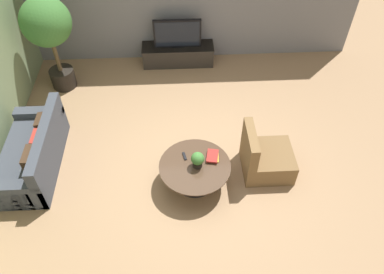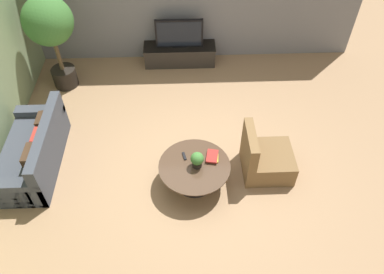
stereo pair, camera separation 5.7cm
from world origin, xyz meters
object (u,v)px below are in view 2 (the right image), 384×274
(coffee_table, at_px, (194,171))
(couch_by_wall, at_px, (34,152))
(television, at_px, (179,34))
(media_console, at_px, (180,54))
(potted_plant_tabletop, at_px, (197,160))
(potted_palm_tall, at_px, (50,28))
(armchair_wicker, at_px, (265,159))

(coffee_table, bearing_deg, couch_by_wall, 169.20)
(television, bearing_deg, couch_by_wall, -130.86)
(television, bearing_deg, media_console, 90.00)
(media_console, relative_size, potted_plant_tabletop, 5.69)
(coffee_table, bearing_deg, potted_plant_tabletop, -6.96)
(couch_by_wall, distance_m, potted_palm_tall, 2.39)
(media_console, bearing_deg, television, -90.00)
(television, xyz_separation_m, potted_plant_tabletop, (0.22, -3.35, -0.16))
(television, relative_size, coffee_table, 0.90)
(potted_plant_tabletop, bearing_deg, armchair_wicker, 11.56)
(potted_palm_tall, bearing_deg, coffee_table, -45.95)
(armchair_wicker, relative_size, potted_plant_tabletop, 3.13)
(coffee_table, relative_size, armchair_wicker, 1.31)
(couch_by_wall, relative_size, potted_plant_tabletop, 6.57)
(media_console, xyz_separation_m, armchair_wicker, (1.34, -3.12, 0.05))
(coffee_table, relative_size, couch_by_wall, 0.62)
(armchair_wicker, bearing_deg, potted_plant_tabletop, 101.56)
(potted_plant_tabletop, bearing_deg, potted_palm_tall, 134.44)
(television, distance_m, potted_palm_tall, 2.56)
(media_console, height_order, television, television)
(couch_by_wall, xyz_separation_m, potted_palm_tall, (0.06, 2.15, 1.04))
(media_console, xyz_separation_m, television, (0.00, -0.00, 0.51))
(television, bearing_deg, potted_plant_tabletop, -86.25)
(television, xyz_separation_m, coffee_table, (0.18, -3.34, -0.43))
(armchair_wicker, height_order, potted_palm_tall, potted_palm_tall)
(potted_palm_tall, bearing_deg, armchair_wicker, -33.11)
(coffee_table, distance_m, potted_palm_tall, 3.84)
(couch_by_wall, bearing_deg, television, 139.14)
(potted_palm_tall, bearing_deg, couch_by_wall, -91.73)
(media_console, height_order, armchair_wicker, armchair_wicker)
(media_console, xyz_separation_m, coffee_table, (0.18, -3.34, 0.08))
(armchair_wicker, height_order, potted_plant_tabletop, armchair_wicker)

